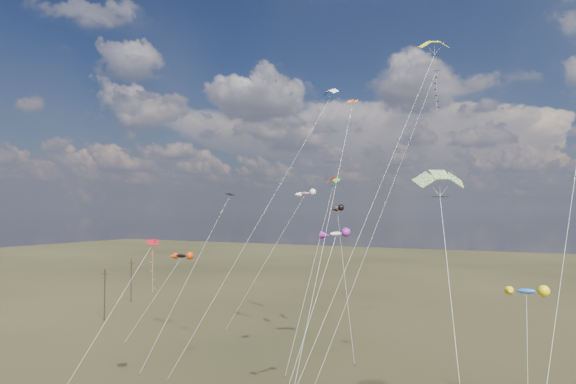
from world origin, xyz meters
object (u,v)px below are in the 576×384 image
at_px(novelty_black_orange, 181,256).
at_px(parafoil_yellow, 434,43).
at_px(utility_pole_far, 131,280).
at_px(utility_pole_near, 105,294).

bearing_deg(novelty_black_orange, parafoil_yellow, -11.90).
bearing_deg(parafoil_yellow, utility_pole_far, 159.15).
distance_m(utility_pole_near, utility_pole_far, 16.12).
height_order(utility_pole_far, novelty_black_orange, novelty_black_orange).
bearing_deg(utility_pole_near, novelty_black_orange, -4.51).
distance_m(parafoil_yellow, novelty_black_orange, 43.35).
distance_m(utility_pole_near, parafoil_yellow, 60.33).
relative_size(utility_pole_far, novelty_black_orange, 0.70).
bearing_deg(utility_pole_far, novelty_black_orange, -32.63).
xyz_separation_m(utility_pole_near, novelty_black_orange, (15.81, -1.25, 6.66)).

